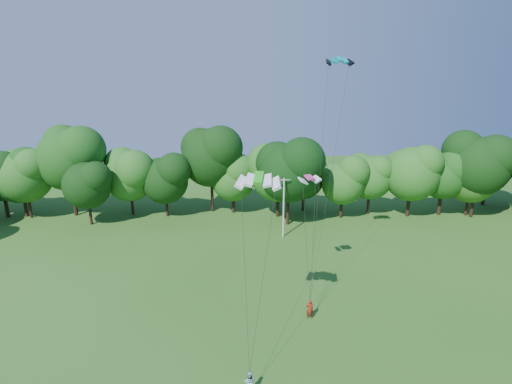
{
  "coord_description": "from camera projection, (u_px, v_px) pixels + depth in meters",
  "views": [
    {
      "loc": [
        -3.77,
        -19.49,
        20.06
      ],
      "look_at": [
        -1.44,
        13.0,
        10.47
      ],
      "focal_mm": 28.0,
      "sensor_mm": 36.0,
      "label": 1
    }
  ],
  "objects": [
    {
      "name": "kite_flyer_left",
      "position": [
        310.0,
        309.0,
        33.99
      ],
      "size": [
        0.66,
        0.45,
        1.76
      ],
      "primitive_type": "imported",
      "rotation": [
        0.0,
        0.0,
        3.1
      ],
      "color": "maroon",
      "rests_on": "ground"
    },
    {
      "name": "kite_teal",
      "position": [
        339.0,
        59.0,
        35.88
      ],
      "size": [
        2.44,
        1.15,
        0.56
      ],
      "rotation": [
        0.0,
        0.0,
        0.04
      ],
      "color": "#04898F",
      "rests_on": "ground"
    },
    {
      "name": "tree_back_center",
      "position": [
        289.0,
        168.0,
        53.47
      ],
      "size": [
        8.85,
        8.85,
        12.87
      ],
      "color": "black",
      "rests_on": "ground"
    },
    {
      "name": "tree_back_east",
      "position": [
        473.0,
        168.0,
        57.28
      ],
      "size": [
        7.89,
        7.89,
        11.48
      ],
      "color": "#342015",
      "rests_on": "ground"
    },
    {
      "name": "kite_green",
      "position": [
        259.0,
        178.0,
        27.41
      ],
      "size": [
        3.26,
        1.94,
        0.67
      ],
      "rotation": [
        0.0,
        0.0,
        -0.2
      ],
      "color": "green",
      "rests_on": "ground"
    },
    {
      "name": "kite_flyer_right",
      "position": [
        250.0,
        382.0,
        26.1
      ],
      "size": [
        0.84,
        0.71,
        1.53
      ],
      "primitive_type": "imported",
      "rotation": [
        0.0,
        0.0,
        2.95
      ],
      "color": "#B1D6F6",
      "rests_on": "ground"
    },
    {
      "name": "kite_pink",
      "position": [
        309.0,
        177.0,
        36.55
      ],
      "size": [
        2.26,
        1.59,
        0.37
      ],
      "rotation": [
        0.0,
        0.0,
        0.32
      ],
      "color": "#CA387B",
      "rests_on": "ground"
    },
    {
      "name": "utility_pole",
      "position": [
        284.0,
        207.0,
        50.37
      ],
      "size": [
        1.55,
        0.21,
        7.75
      ],
      "rotation": [
        0.0,
        0.0,
        0.08
      ],
      "color": "silver",
      "rests_on": "ground"
    },
    {
      "name": "tree_back_west",
      "position": [
        19.0,
        167.0,
        56.74
      ],
      "size": [
        8.27,
        8.27,
        12.03
      ],
      "color": "#362615",
      "rests_on": "ground"
    }
  ]
}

